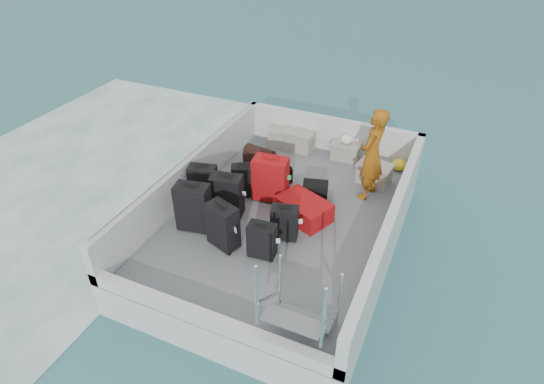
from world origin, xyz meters
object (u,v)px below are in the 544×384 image
Objects in this scene: suitcase_5 at (270,179)px; crate_1 at (299,140)px; suitcase_0 at (193,208)px; suitcase_6 at (262,241)px; crate_2 at (345,151)px; suitcase_1 at (203,184)px; suitcase_8 at (304,209)px; crate_3 at (374,174)px; suitcase_4 at (227,196)px; suitcase_2 at (244,181)px; crate_0 at (283,138)px; passenger at (372,155)px; suitcase_3 at (223,226)px; suitcase_7 at (284,223)px.

crate_1 is (-0.21, 1.84, -0.21)m from suitcase_5.
suitcase_0 is 1.25m from suitcase_6.
suitcase_1 is at bearing -126.81° from crate_2.
crate_3 is at bearing -4.86° from suitcase_8.
crate_1 is at bearing 73.30° from suitcase_4.
suitcase_8 is at bearing 22.17° from suitcase_0.
crate_0 is (-0.08, 1.93, -0.12)m from suitcase_2.
suitcase_4 is 0.45× the size of passenger.
suitcase_0 is at bearing -131.13° from suitcase_4.
passenger is at bearing -91.47° from crate_3.
crate_0 is (-0.10, 2.54, -0.19)m from suitcase_4.
suitcase_8 is at bearing 72.35° from suitcase_3.
suitcase_2 is at bearing -176.22° from suitcase_5.
suitcase_2 is at bearing 65.05° from suitcase_0.
suitcase_4 is (0.30, 0.52, -0.03)m from suitcase_0.
crate_3 is at bearing 32.74° from suitcase_5.
suitcase_7 is at bearing -15.75° from passenger.
crate_1 is at bearing 96.06° from suitcase_6.
crate_0 is (-0.41, 3.24, -0.19)m from suitcase_3.
suitcase_0 is 0.60m from suitcase_4.
suitcase_5 reaches higher than suitcase_6.
suitcase_4 is 2.55m from crate_0.
passenger is (1.96, 0.87, 0.52)m from suitcase_2.
suitcase_8 is at bearing -27.22° from suitcase_5.
suitcase_2 reaches higher than crate_2.
passenger is (0.78, 1.05, 0.64)m from suitcase_8.
suitcase_5 is (0.45, 0.70, 0.03)m from suitcase_4.
crate_1 reaches higher than crate_0.
suitcase_1 is 1.17× the size of suitcase_2.
suitcase_8 reaches higher than crate_2.
suitcase_1 is at bearing -158.69° from suitcase_5.
passenger is (1.49, 0.79, 0.42)m from suitcase_5.
suitcase_3 is at bearing 176.29° from suitcase_6.
crate_2 is (0.92, 3.24, -0.21)m from suitcase_3.
suitcase_3 is at bearing 165.82° from suitcase_8.
suitcase_4 is 1.09m from suitcase_7.
suitcase_6 reaches higher than suitcase_8.
suitcase_3 is 0.98× the size of suitcase_4.
crate_2 is 0.32× the size of passenger.
crate_2 is at bearing 93.58° from suitcase_3.
crate_3 is at bearing 77.43° from suitcase_3.
suitcase_3 reaches higher than suitcase_1.
suitcase_6 is (0.94, -0.67, -0.09)m from suitcase_4.
passenger is at bearing 26.25° from suitcase_4.
crate_3 is 0.35× the size of passenger.
crate_1 is at bearing 180.00° from crate_2.
crate_2 is 0.95m from crate_3.
suitcase_7 is at bearing 68.24° from suitcase_6.
suitcase_0 is at bearing -116.53° from crate_2.
suitcase_2 is 1.14× the size of crate_2.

